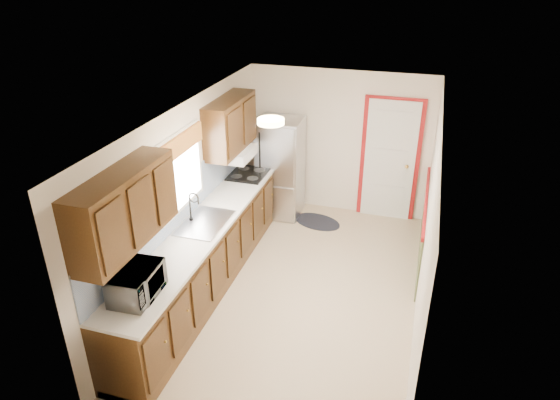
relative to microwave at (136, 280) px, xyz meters
The scene contains 8 objects.
room_shell 2.14m from the microwave, 55.82° to the left, with size 3.20×5.20×2.52m.
kitchen_run 1.51m from the microwave, 91.37° to the left, with size 0.63×4.00×2.20m.
back_wall_trim 4.55m from the microwave, 61.13° to the left, with size 1.12×2.30×2.08m.
ceiling_fixture 2.18m from the microwave, 60.13° to the left, with size 0.30×0.30×0.06m, color #FFD88C.
microwave is the anchor object (origin of this frame).
refrigerator 3.84m from the microwave, 85.03° to the left, with size 0.70×0.70×1.67m.
rug 3.97m from the microwave, 74.49° to the left, with size 0.80×0.51×0.01m, color black.
cooktop 3.17m from the microwave, 89.82° to the left, with size 0.54×0.65×0.02m, color black.
Camera 1 is at (1.32, -5.21, 4.03)m, focal length 32.00 mm.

